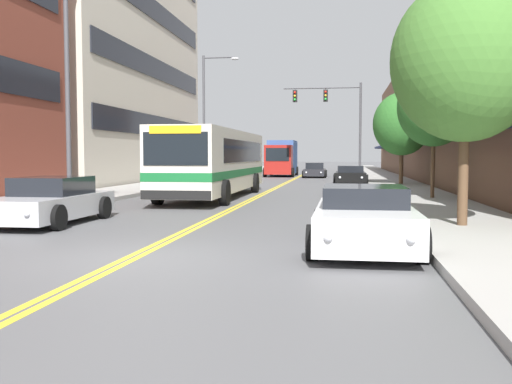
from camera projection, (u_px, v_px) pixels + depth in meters
ground_plane at (295, 178)px, 47.24m from camera, size 240.00×240.00×0.00m
sidewalk_left at (211, 177)px, 48.32m from camera, size 3.41×106.00×0.18m
sidewalk_right at (384, 178)px, 46.15m from camera, size 3.41×106.00×0.18m
centre_line at (295, 178)px, 47.24m from camera, size 0.34×106.00×0.01m
office_tower_left at (75, 14)px, 40.73m from camera, size 12.08×23.18×23.96m
storefront_row_right at (462, 115)px, 44.93m from camera, size 9.10×68.00×10.20m
city_bus at (216, 160)px, 26.19m from camera, size 2.96×12.53×3.01m
car_beige_parked_left_mid at (234, 172)px, 43.74m from camera, size 2.08×4.77×1.37m
car_silver_parked_left_far at (50, 202)px, 16.10m from camera, size 2.20×4.74×1.32m
car_white_parked_right_foreground at (364, 219)px, 11.70m from camera, size 2.18×4.77×1.29m
car_black_parked_right_mid at (350, 175)px, 38.02m from camera, size 2.21×4.62×1.23m
car_charcoal_moving_lead at (315, 171)px, 49.65m from camera, size 2.04×4.21×1.28m
box_truck at (282, 158)px, 52.44m from camera, size 2.70×6.55×3.27m
traffic_signal_mast at (335, 112)px, 43.94m from camera, size 6.02×0.38×7.47m
street_lamp_left_near at (77, 73)px, 19.11m from camera, size 2.50×0.28×7.81m
street_lamp_left_far at (209, 108)px, 37.90m from camera, size 2.47×0.28×8.52m
street_tree_right_near at (466, 60)px, 14.05m from camera, size 3.67×3.67×6.12m
street_tree_right_mid at (434, 107)px, 23.36m from camera, size 2.98×2.98×5.39m
street_tree_right_far at (402, 124)px, 34.83m from camera, size 3.51×3.51×5.59m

